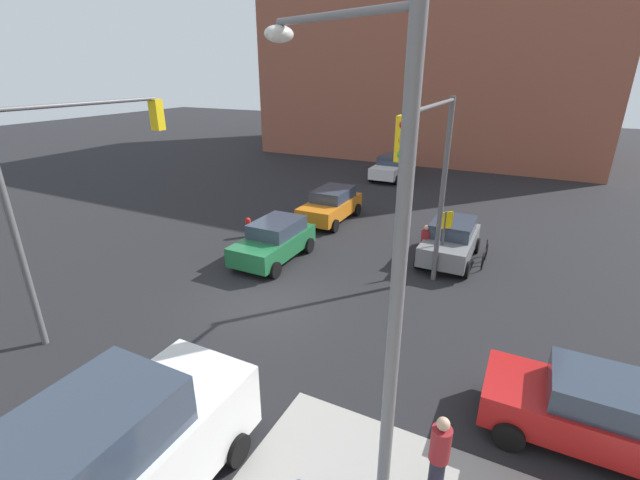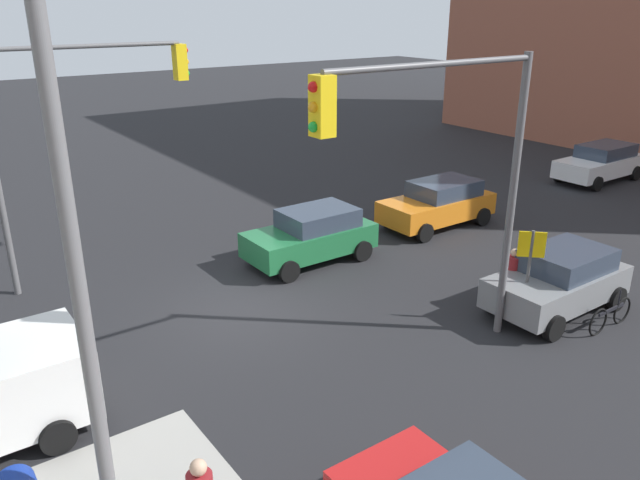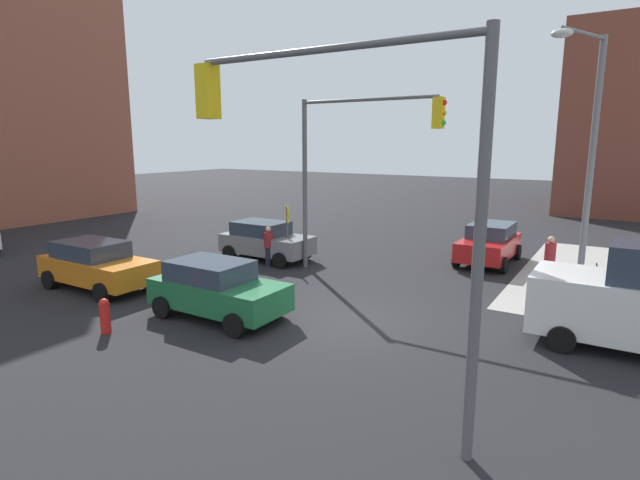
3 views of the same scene
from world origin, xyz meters
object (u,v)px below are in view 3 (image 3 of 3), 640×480
sedan_green (217,288)px  pedestrian_waiting (269,246)px  pedestrian_crossing (639,265)px  sedan_red (489,243)px  pedestrian_walking_north (549,261)px  fire_hydrant (105,315)px  traffic_signal_nw_corner (354,150)px  street_lamp_corner (587,149)px  mailbox_blue (615,284)px  traffic_signal_se_corner (351,159)px  bicycle_at_crosswalk (281,246)px  sedan_gray (266,240)px  bicycle_leaning_on_fence (595,278)px  coupe_orange (96,264)px

sedan_green → pedestrian_waiting: bearing=113.6°
pedestrian_crossing → pedestrian_waiting: bearing=-87.5°
sedan_red → pedestrian_walking_north: pedestrian_walking_north is taller
sedan_green → pedestrian_waiting: sedan_green is taller
pedestrian_crossing → pedestrian_walking_north: size_ratio=1.01×
fire_hydrant → sedan_red: sedan_red is taller
fire_hydrant → pedestrian_crossing: size_ratio=0.52×
traffic_signal_nw_corner → pedestrian_waiting: size_ratio=4.04×
street_lamp_corner → traffic_signal_nw_corner: bearing=-172.7°
mailbox_blue → pedestrian_walking_north: size_ratio=0.80×
pedestrian_crossing → traffic_signal_se_corner: bearing=-33.9°
street_lamp_corner → traffic_signal_se_corner: bearing=-105.2°
traffic_signal_se_corner → street_lamp_corner: (2.70, 9.96, 0.06)m
traffic_signal_nw_corner → bicycle_at_crosswalk: (-4.44, 1.50, -4.29)m
traffic_signal_se_corner → pedestrian_crossing: traffic_signal_se_corner is taller
pedestrian_walking_north → bicycle_at_crosswalk: bearing=-154.1°
pedestrian_walking_north → bicycle_at_crosswalk: pedestrian_walking_north is taller
sedan_red → sedan_gray: bearing=-151.7°
mailbox_blue → pedestrian_crossing: size_ratio=0.79×
bicycle_at_crosswalk → pedestrian_waiting: bearing=-65.5°
bicycle_leaning_on_fence → bicycle_at_crosswalk: same height
mailbox_blue → fire_hydrant: (-11.20, -9.20, -0.28)m
pedestrian_crossing → bicycle_leaning_on_fence: size_ratio=1.03×
traffic_signal_nw_corner → pedestrian_waiting: (-3.44, -0.70, -3.81)m
bicycle_at_crosswalk → sedan_green: bearing=-66.1°
coupe_orange → pedestrian_crossing: bearing=30.4°
coupe_orange → sedan_red: 15.05m
mailbox_blue → street_lamp_corner: bearing=158.1°
street_lamp_corner → pedestrian_crossing: 4.57m
traffic_signal_nw_corner → bicycle_leaning_on_fence: bearing=18.7°
bicycle_leaning_on_fence → pedestrian_walking_north: bearing=-153.5°
sedan_green → bicycle_leaning_on_fence: (8.98, 8.93, -0.50)m
fire_hydrant → bicycle_at_crosswalk: 10.36m
pedestrian_walking_north → pedestrian_waiting: bearing=-141.6°
traffic_signal_se_corner → fire_hydrant: bearing=177.7°
coupe_orange → sedan_red: same height
mailbox_blue → pedestrian_crossing: (0.60, 2.40, 0.18)m
traffic_signal_nw_corner → sedan_gray: (-4.24, 0.14, -3.80)m
pedestrian_waiting → pedestrian_walking_north: size_ratio=0.90×
sedan_green → sedan_gray: bearing=116.9°
street_lamp_corner → coupe_orange: 16.16m
coupe_orange → sedan_red: (10.45, 10.84, -0.00)m
fire_hydrant → pedestrian_waiting: (-0.80, 8.00, 0.35)m
sedan_green → bicycle_at_crosswalk: size_ratio=2.26×
fire_hydrant → sedan_gray: size_ratio=0.24×
street_lamp_corner → bicycle_at_crosswalk: bearing=177.4°
sedan_gray → pedestrian_crossing: 13.69m
mailbox_blue → sedan_green: (-9.58, -6.74, 0.08)m
sedan_green → pedestrian_walking_north: (7.58, 8.24, 0.09)m
fire_hydrant → pedestrian_waiting: 8.05m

